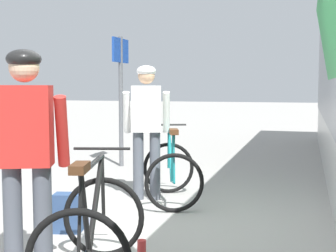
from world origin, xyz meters
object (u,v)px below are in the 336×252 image
at_px(cyclist_near_in_white, 147,120).
at_px(bicycle_far_black, 93,230).
at_px(bicycle_near_teal, 171,171).
at_px(cyclist_far_in_red, 26,145).
at_px(backpack_on_platform, 68,213).
at_px(platform_sign_post, 121,79).
at_px(water_bottle_by_the_backpack, 92,219).

relative_size(cyclist_near_in_white, bicycle_far_black, 1.45).
distance_m(cyclist_near_in_white, bicycle_near_teal, 0.74).
relative_size(cyclist_far_in_red, bicycle_near_teal, 1.41).
xyz_separation_m(backpack_on_platform, platform_sign_post, (-0.99, 3.86, 1.42)).
height_order(cyclist_near_in_white, backpack_on_platform, cyclist_near_in_white).
bearing_deg(bicycle_near_teal, backpack_on_platform, -114.00).
relative_size(bicycle_far_black, backpack_on_platform, 3.05).
xyz_separation_m(water_bottle_by_the_backpack, platform_sign_post, (-1.20, 3.73, 1.51)).
height_order(bicycle_near_teal, platform_sign_post, platform_sign_post).
xyz_separation_m(bicycle_far_black, backpack_on_platform, (-0.78, 1.05, -0.20)).
distance_m(cyclist_near_in_white, platform_sign_post, 2.70).
xyz_separation_m(cyclist_far_in_red, bicycle_near_teal, (0.34, 2.69, -0.65)).
height_order(backpack_on_platform, water_bottle_by_the_backpack, backpack_on_platform).
distance_m(cyclist_near_in_white, backpack_on_platform, 1.80).
bearing_deg(bicycle_near_teal, cyclist_near_in_white, 170.33).
xyz_separation_m(bicycle_near_teal, platform_sign_post, (-1.66, 2.36, 1.22)).
distance_m(bicycle_far_black, backpack_on_platform, 1.32).
bearing_deg(cyclist_far_in_red, bicycle_far_black, 18.50).
distance_m(bicycle_far_black, platform_sign_post, 5.35).
bearing_deg(bicycle_near_teal, water_bottle_by_the_backpack, -108.73).
relative_size(cyclist_far_in_red, water_bottle_by_the_backpack, 7.51).
distance_m(cyclist_far_in_red, bicycle_near_teal, 2.79).
bearing_deg(cyclist_near_in_white, bicycle_near_teal, -9.67).
relative_size(bicycle_far_black, water_bottle_by_the_backpack, 5.20).
bearing_deg(bicycle_far_black, backpack_on_platform, 126.85).
relative_size(cyclist_near_in_white, water_bottle_by_the_backpack, 7.51).
height_order(cyclist_near_in_white, water_bottle_by_the_backpack, cyclist_near_in_white).
relative_size(cyclist_near_in_white, platform_sign_post, 0.73).
relative_size(cyclist_far_in_red, bicycle_far_black, 1.45).
distance_m(backpack_on_platform, water_bottle_by_the_backpack, 0.26).
xyz_separation_m(cyclist_far_in_red, backpack_on_platform, (-0.33, 1.20, -0.85)).
relative_size(water_bottle_by_the_backpack, platform_sign_post, 0.10).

